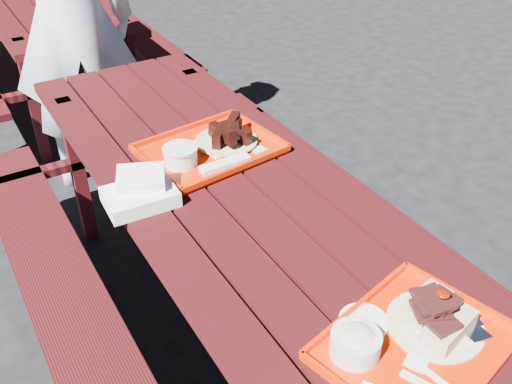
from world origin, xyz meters
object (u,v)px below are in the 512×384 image
Objects in this scene: near_tray at (409,334)px; far_tray at (209,148)px; picnic_table_near at (234,232)px; picnic_table_far at (39,17)px; person at (70,21)px.

near_tray is 1.02m from far_tray.
near_tray is 0.99× the size of far_tray.
picnic_table_near is 0.82m from near_tray.
picnic_table_far is at bearing 90.00° from picnic_table_near.
person reaches higher than picnic_table_near.
far_tray is at bearing 105.99° from person.
person is at bearing -93.91° from picnic_table_far.
person is (-0.09, 1.50, 0.35)m from picnic_table_near.
far_tray is (0.00, 1.02, -0.01)m from near_tray.
picnic_table_near is 1.54m from person.
picnic_table_near is 4.70× the size of far_tray.
far_tray reaches higher than picnic_table_near.
far_tray is at bearing 89.86° from near_tray.
picnic_table_far is (0.00, 2.80, 0.00)m from picnic_table_near.
picnic_table_near is at bearing -90.00° from picnic_table_far.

